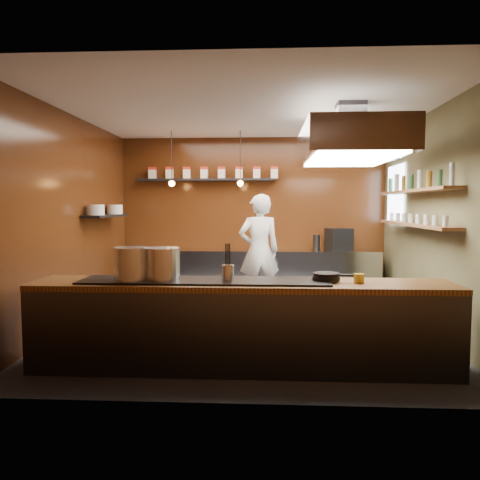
# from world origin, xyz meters

# --- Properties ---
(floor) EXTENTS (5.00, 5.00, 0.00)m
(floor) POSITION_xyz_m (0.00, 0.00, 0.00)
(floor) COLOR #232325
(floor) RESTS_ON ground
(back_wall) EXTENTS (5.00, 0.00, 5.00)m
(back_wall) POSITION_xyz_m (0.00, 2.50, 1.50)
(back_wall) COLOR #38180A
(back_wall) RESTS_ON ground
(left_wall) EXTENTS (0.00, 5.00, 5.00)m
(left_wall) POSITION_xyz_m (-2.50, 0.00, 1.50)
(left_wall) COLOR #38180A
(left_wall) RESTS_ON ground
(right_wall) EXTENTS (0.00, 5.00, 5.00)m
(right_wall) POSITION_xyz_m (2.50, 0.00, 1.50)
(right_wall) COLOR #4C492B
(right_wall) RESTS_ON ground
(ceiling) EXTENTS (5.00, 5.00, 0.00)m
(ceiling) POSITION_xyz_m (0.00, 0.00, 3.00)
(ceiling) COLOR silver
(ceiling) RESTS_ON back_wall
(window_pane) EXTENTS (0.00, 1.00, 1.00)m
(window_pane) POSITION_xyz_m (2.45, 1.70, 1.90)
(window_pane) COLOR white
(window_pane) RESTS_ON right_wall
(prep_counter) EXTENTS (4.60, 0.65, 0.90)m
(prep_counter) POSITION_xyz_m (0.00, 2.17, 0.45)
(prep_counter) COLOR silver
(prep_counter) RESTS_ON floor
(pass_counter) EXTENTS (4.40, 0.72, 0.94)m
(pass_counter) POSITION_xyz_m (-0.00, -1.60, 0.47)
(pass_counter) COLOR #38383D
(pass_counter) RESTS_ON floor
(tin_shelf) EXTENTS (2.60, 0.26, 0.04)m
(tin_shelf) POSITION_xyz_m (-0.90, 2.36, 2.20)
(tin_shelf) COLOR black
(tin_shelf) RESTS_ON back_wall
(plate_shelf) EXTENTS (0.30, 1.40, 0.04)m
(plate_shelf) POSITION_xyz_m (-2.34, 1.00, 1.55)
(plate_shelf) COLOR black
(plate_shelf) RESTS_ON left_wall
(bottle_shelf_upper) EXTENTS (0.26, 2.80, 0.04)m
(bottle_shelf_upper) POSITION_xyz_m (2.34, 0.30, 1.92)
(bottle_shelf_upper) COLOR brown
(bottle_shelf_upper) RESTS_ON right_wall
(bottle_shelf_lower) EXTENTS (0.26, 2.80, 0.04)m
(bottle_shelf_lower) POSITION_xyz_m (2.34, 0.30, 1.45)
(bottle_shelf_lower) COLOR brown
(bottle_shelf_lower) RESTS_ON right_wall
(extractor_hood) EXTENTS (1.20, 2.00, 0.72)m
(extractor_hood) POSITION_xyz_m (1.30, -0.40, 2.51)
(extractor_hood) COLOR #38383D
(extractor_hood) RESTS_ON ceiling
(pendant_left) EXTENTS (0.10, 0.10, 0.95)m
(pendant_left) POSITION_xyz_m (-1.40, 1.70, 2.15)
(pendant_left) COLOR black
(pendant_left) RESTS_ON ceiling
(pendant_right) EXTENTS (0.10, 0.10, 0.95)m
(pendant_right) POSITION_xyz_m (-0.20, 1.70, 2.15)
(pendant_right) COLOR black
(pendant_right) RESTS_ON ceiling
(storage_tins) EXTENTS (2.43, 0.13, 0.22)m
(storage_tins) POSITION_xyz_m (-0.75, 2.36, 2.33)
(storage_tins) COLOR beige
(storage_tins) RESTS_ON tin_shelf
(plate_stacks) EXTENTS (0.26, 1.16, 0.16)m
(plate_stacks) POSITION_xyz_m (-2.34, 1.00, 1.65)
(plate_stacks) COLOR silver
(plate_stacks) RESTS_ON plate_shelf
(bottles) EXTENTS (0.06, 2.66, 0.24)m
(bottles) POSITION_xyz_m (2.34, 0.30, 2.06)
(bottles) COLOR silver
(bottles) RESTS_ON bottle_shelf_upper
(wine_glasses) EXTENTS (0.07, 2.37, 0.13)m
(wine_glasses) POSITION_xyz_m (2.34, 0.30, 1.53)
(wine_glasses) COLOR silver
(wine_glasses) RESTS_ON bottle_shelf_lower
(stockpot_large) EXTENTS (0.42, 0.42, 0.34)m
(stockpot_large) POSITION_xyz_m (-0.83, -1.62, 1.11)
(stockpot_large) COLOR silver
(stockpot_large) RESTS_ON pass_counter
(stockpot_small) EXTENTS (0.41, 0.41, 0.34)m
(stockpot_small) POSITION_xyz_m (-1.16, -1.65, 1.11)
(stockpot_small) COLOR silver
(stockpot_small) RESTS_ON pass_counter
(utensil_crock) EXTENTS (0.14, 0.14, 0.17)m
(utensil_crock) POSITION_xyz_m (-0.15, -1.65, 1.02)
(utensil_crock) COLOR silver
(utensil_crock) RESTS_ON pass_counter
(frying_pan) EXTENTS (0.46, 0.29, 0.07)m
(frying_pan) POSITION_xyz_m (0.88, -1.54, 0.98)
(frying_pan) COLOR black
(frying_pan) RESTS_ON pass_counter
(butter_jar) EXTENTS (0.13, 0.13, 0.10)m
(butter_jar) POSITION_xyz_m (1.20, -1.60, 0.97)
(butter_jar) COLOR gold
(butter_jar) RESTS_ON pass_counter
(espresso_machine) EXTENTS (0.50, 0.48, 0.40)m
(espresso_machine) POSITION_xyz_m (1.57, 2.13, 1.10)
(espresso_machine) COLOR black
(espresso_machine) RESTS_ON prep_counter
(chef) EXTENTS (0.78, 0.61, 1.91)m
(chef) POSITION_xyz_m (0.13, 1.40, 0.95)
(chef) COLOR white
(chef) RESTS_ON floor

